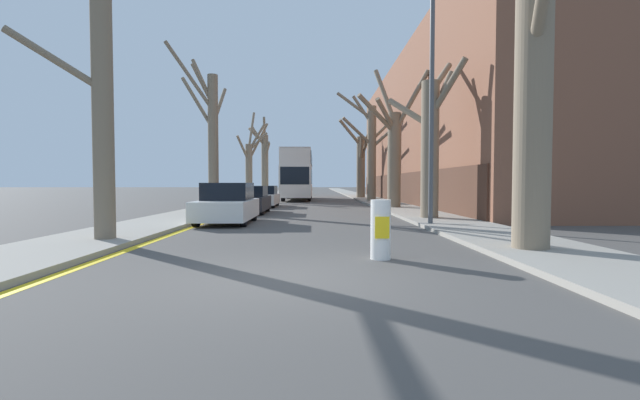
{
  "coord_description": "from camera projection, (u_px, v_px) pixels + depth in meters",
  "views": [
    {
      "loc": [
        0.41,
        -6.63,
        1.5
      ],
      "look_at": [
        0.74,
        26.17,
        0.2
      ],
      "focal_mm": 24.0,
      "sensor_mm": 36.0,
      "label": 1
    }
  ],
  "objects": [
    {
      "name": "ground_plane",
      "position": [
        289.0,
        279.0,
        6.68
      ],
      "size": [
        300.0,
        300.0,
        0.0
      ],
      "primitive_type": "plane",
      "color": "#4C4947"
    },
    {
      "name": "sidewalk_left",
      "position": [
        273.0,
        194.0,
        56.58
      ],
      "size": [
        2.64,
        120.0,
        0.12
      ],
      "primitive_type": "cube",
      "color": "gray",
      "rests_on": "ground"
    },
    {
      "name": "sidewalk_right",
      "position": [
        352.0,
        194.0,
        56.68
      ],
      "size": [
        2.64,
        120.0,
        0.12
      ],
      "primitive_type": "cube",
      "color": "gray",
      "rests_on": "ground"
    },
    {
      "name": "building_facade_right",
      "position": [
        459.0,
        132.0,
        33.36
      ],
      "size": [
        10.08,
        37.22,
        10.98
      ],
      "color": "brown",
      "rests_on": "ground"
    },
    {
      "name": "kerb_line_stripe",
      "position": [
        284.0,
        194.0,
        56.6
      ],
      "size": [
        0.24,
        120.0,
        0.01
      ],
      "primitive_type": "cube",
      "color": "yellow",
      "rests_on": "ground"
    },
    {
      "name": "street_tree_left_0",
      "position": [
        104.0,
        93.0,
        10.53
      ],
      "size": [
        4.15,
        3.44,
        8.95
      ],
      "color": "#7A6B56",
      "rests_on": "ground"
    },
    {
      "name": "street_tree_left_1",
      "position": [
        211.0,
        133.0,
        21.57
      ],
      "size": [
        2.36,
        3.26,
        8.23
      ],
      "color": "#7A6B56",
      "rests_on": "ground"
    },
    {
      "name": "street_tree_left_2",
      "position": [
        250.0,
        164.0,
        33.54
      ],
      "size": [
        2.32,
        2.73,
        7.27
      ],
      "color": "#7A6B56",
      "rests_on": "ground"
    },
    {
      "name": "street_tree_left_3",
      "position": [
        264.0,
        162.0,
        44.41
      ],
      "size": [
        2.21,
        2.82,
        8.16
      ],
      "color": "#7A6B56",
      "rests_on": "ground"
    },
    {
      "name": "street_tree_right_0",
      "position": [
        535.0,
        64.0,
        8.88
      ],
      "size": [
        2.79,
        2.36,
        8.49
      ],
      "color": "#7A6B56",
      "rests_on": "ground"
    },
    {
      "name": "street_tree_right_1",
      "position": [
        431.0,
        141.0,
        17.1
      ],
      "size": [
        2.92,
        3.41,
        6.76
      ],
      "color": "#7A6B56",
      "rests_on": "ground"
    },
    {
      "name": "street_tree_right_2",
      "position": [
        393.0,
        149.0,
        24.48
      ],
      "size": [
        4.15,
        2.94,
        8.28
      ],
      "color": "#7A6B56",
      "rests_on": "ground"
    },
    {
      "name": "street_tree_right_3",
      "position": [
        371.0,
        148.0,
        33.07
      ],
      "size": [
        4.85,
        1.99,
        8.57
      ],
      "color": "#7A6B56",
      "rests_on": "ground"
    },
    {
      "name": "street_tree_right_4",
      "position": [
        361.0,
        163.0,
        40.98
      ],
      "size": [
        3.31,
        2.62,
        7.44
      ],
      "color": "#7A6B56",
      "rests_on": "ground"
    },
    {
      "name": "double_decker_bus",
      "position": [
        298.0,
        173.0,
        38.27
      ],
      "size": [
        2.51,
        11.16,
        4.29
      ],
      "color": "silver",
      "rests_on": "ground"
    },
    {
      "name": "parked_car_0",
      "position": [
        227.0,
        204.0,
        15.94
      ],
      "size": [
        1.87,
        3.94,
        1.51
      ],
      "color": "silver",
      "rests_on": "ground"
    },
    {
      "name": "parked_car_1",
      "position": [
        250.0,
        200.0,
        21.3
      ],
      "size": [
        1.75,
        4.1,
        1.36
      ],
      "color": "black",
      "rests_on": "ground"
    },
    {
      "name": "parked_car_2",
      "position": [
        264.0,
        197.0,
        27.08
      ],
      "size": [
        1.72,
        4.34,
        1.33
      ],
      "color": "silver",
      "rests_on": "ground"
    },
    {
      "name": "lamp_post",
      "position": [
        429.0,
        81.0,
        14.51
      ],
      "size": [
        1.4,
        0.2,
        8.99
      ],
      "color": "#4C4F54",
      "rests_on": "ground"
    },
    {
      "name": "traffic_bollard",
      "position": [
        381.0,
        229.0,
        8.39
      ],
      "size": [
        0.4,
        0.41,
        1.17
      ],
      "color": "white",
      "rests_on": "ground"
    }
  ]
}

